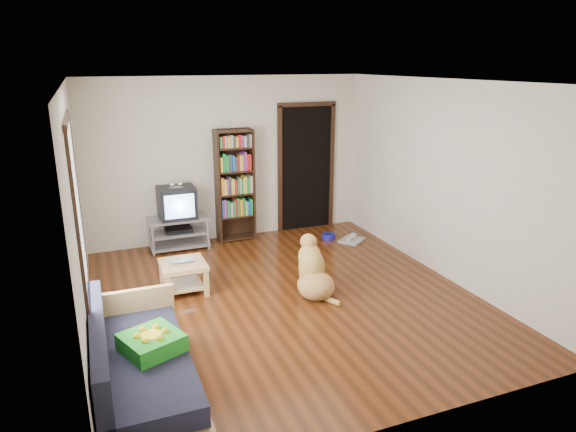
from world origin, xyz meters
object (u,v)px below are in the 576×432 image
object	(u,v)px
bookshelf	(235,179)
tv_stand	(179,232)
grey_rag	(352,240)
sofa	(140,371)
laptop	(183,262)
dog_bowl	(329,236)
green_cushion	(152,342)
crt_tv	(177,202)
dog	(313,272)
coffee_table	(183,271)

from	to	relation	value
bookshelf	tv_stand	bearing A→B (deg)	-174.37
grey_rag	tv_stand	size ratio (longest dim) A/B	0.44
tv_stand	sofa	world-z (taller)	sofa
tv_stand	bookshelf	xyz separation A→B (m)	(0.95, 0.09, 0.73)
laptop	sofa	xyz separation A→B (m)	(-0.75, -1.97, -0.15)
dog_bowl	bookshelf	size ratio (longest dim) A/B	0.12
dog_bowl	tv_stand	world-z (taller)	tv_stand
dog_bowl	tv_stand	distance (m)	2.42
green_cushion	tv_stand	size ratio (longest dim) A/B	0.50
tv_stand	crt_tv	distance (m)	0.47
green_cushion	tv_stand	distance (m)	3.70
laptop	dog	world-z (taller)	dog
grey_rag	sofa	bearing A→B (deg)	-141.28
green_cushion	bookshelf	world-z (taller)	bookshelf
sofa	grey_rag	bearing A→B (deg)	38.72
tv_stand	bookshelf	size ratio (longest dim) A/B	0.50
crt_tv	dog	xyz separation A→B (m)	(1.29, -2.25, -0.47)
tv_stand	dog	world-z (taller)	dog
dog_bowl	bookshelf	distance (m)	1.80
green_cushion	dog	size ratio (longest dim) A/B	0.50
green_cushion	dog_bowl	world-z (taller)	green_cushion
green_cushion	dog	xyz separation A→B (m)	(2.14, 1.36, -0.22)
green_cushion	dog	world-z (taller)	dog
dog_bowl	grey_rag	size ratio (longest dim) A/B	0.55
laptop	dog_bowl	bearing A→B (deg)	24.10
grey_rag	tv_stand	world-z (taller)	tv_stand
tv_stand	crt_tv	bearing A→B (deg)	90.00
crt_tv	coffee_table	distance (m)	1.73
green_cushion	tv_stand	world-z (taller)	green_cushion
green_cushion	coffee_table	bearing A→B (deg)	50.09
dog_bowl	tv_stand	bearing A→B (deg)	169.00
laptop	coffee_table	distance (m)	0.14
laptop	tv_stand	xyz separation A→B (m)	(0.23, 1.66, -0.14)
green_cushion	crt_tv	world-z (taller)	crt_tv
grey_rag	crt_tv	world-z (taller)	crt_tv
bookshelf	laptop	bearing A→B (deg)	-123.92
laptop	dog_bowl	world-z (taller)	laptop
crt_tv	tv_stand	bearing A→B (deg)	-90.00
bookshelf	dog	distance (m)	2.46
laptop	bookshelf	distance (m)	2.19
sofa	bookshelf	bearing A→B (deg)	62.68
coffee_table	dog_bowl	bearing A→B (deg)	24.21
laptop	grey_rag	distance (m)	3.07
dog_bowl	sofa	size ratio (longest dim) A/B	0.12
sofa	dog_bowl	bearing A→B (deg)	43.48
green_cushion	dog_bowl	xyz separation A→B (m)	(3.22, 3.14, -0.46)
crt_tv	dog	size ratio (longest dim) A/B	0.64
laptop	grey_rag	size ratio (longest dim) A/B	0.75
dog_bowl	grey_rag	bearing A→B (deg)	-39.81
dog_bowl	green_cushion	bearing A→B (deg)	-135.74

